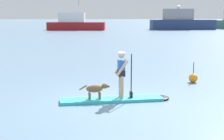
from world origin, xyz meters
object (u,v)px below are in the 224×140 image
(person_paddler, at_px, (122,71))
(moored_boat_port, at_px, (181,22))
(dog, at_px, (96,89))
(paddleboard, at_px, (118,99))
(marker_buoy, at_px, (193,78))
(moored_boat_far_starboard, at_px, (75,24))

(person_paddler, height_order, moored_boat_port, moored_boat_port)
(dog, bearing_deg, moored_boat_port, 75.22)
(paddleboard, height_order, dog, dog)
(moored_boat_port, bearing_deg, person_paddler, -103.93)
(marker_buoy, bearing_deg, dog, -142.37)
(person_paddler, relative_size, marker_buoy, 1.79)
(paddleboard, distance_m, marker_buoy, 4.44)
(dog, relative_size, moored_boat_far_starboard, 0.09)
(moored_boat_far_starboard, bearing_deg, paddleboard, -81.36)
(paddleboard, relative_size, dog, 3.71)
(person_paddler, bearing_deg, marker_buoy, 43.04)
(person_paddler, distance_m, dog, 1.05)
(marker_buoy, bearing_deg, person_paddler, -136.96)
(dog, height_order, moored_boat_port, moored_boat_port)
(paddleboard, relative_size, moored_boat_far_starboard, 0.35)
(person_paddler, bearing_deg, paddleboard, -170.36)
(dog, xyz_separation_m, marker_buoy, (4.04, 3.11, -0.25))
(person_paddler, xyz_separation_m, dog, (-0.86, -0.15, -0.57))
(dog, relative_size, moored_boat_port, 0.08)
(paddleboard, xyz_separation_m, moored_boat_far_starboard, (-7.57, 49.87, 1.20))
(moored_boat_far_starboard, height_order, marker_buoy, moored_boat_far_starboard)
(moored_boat_far_starboard, distance_m, marker_buoy, 48.14)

